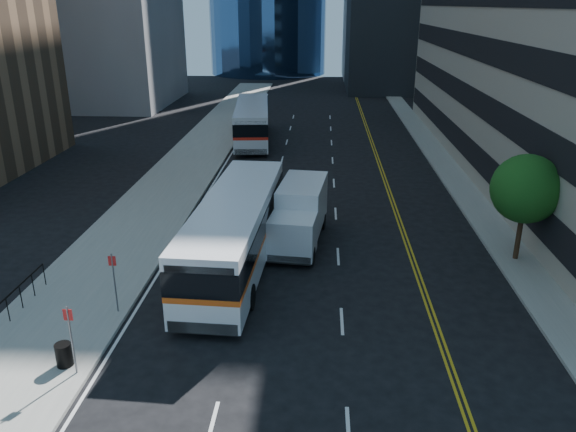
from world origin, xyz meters
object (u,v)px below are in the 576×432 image
object	(u,v)px
street_tree	(526,189)
box_truck	(300,214)
bus_front	(236,230)
trash_can	(64,355)
bus_rear	(252,121)

from	to	relation	value
street_tree	box_truck	distance (m)	10.78
bus_front	trash_can	bearing A→B (deg)	-116.56
bus_front	trash_can	world-z (taller)	bus_front
street_tree	bus_front	bearing A→B (deg)	-174.35
bus_rear	trash_can	world-z (taller)	bus_rear
street_tree	trash_can	distance (m)	20.60
bus_rear	box_truck	size ratio (longest dim) A/B	2.00
bus_rear	trash_can	distance (m)	34.04
bus_front	bus_rear	xyz separation A→B (m)	(-2.30, 25.64, -0.03)
bus_rear	box_truck	xyz separation A→B (m)	(5.14, -22.71, -0.21)
bus_rear	box_truck	world-z (taller)	bus_rear
bus_rear	box_truck	distance (m)	23.28
bus_front	bus_rear	bearing A→B (deg)	97.88
street_tree	bus_rear	distance (m)	28.95
box_truck	trash_can	distance (m)	13.54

